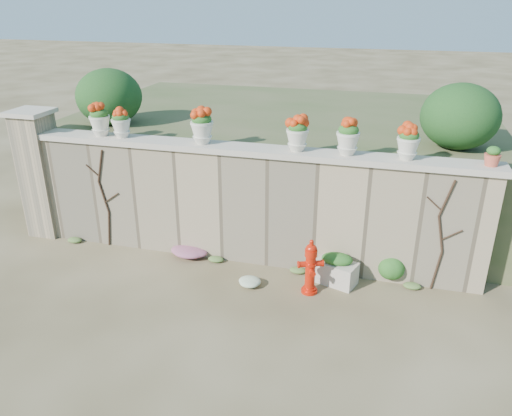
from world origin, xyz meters
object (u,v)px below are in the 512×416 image
(urn_pot_0, at_px, (100,120))
(fire_hydrant, at_px, (310,267))
(terracotta_pot, at_px, (492,157))
(planter_box, at_px, (336,269))

(urn_pot_0, bearing_deg, fire_hydrant, -11.87)
(urn_pot_0, bearing_deg, terracotta_pot, 0.00)
(fire_hydrant, distance_m, planter_box, 0.59)
(terracotta_pot, bearing_deg, planter_box, -168.20)
(urn_pot_0, relative_size, terracotta_pot, 2.00)
(planter_box, xyz_separation_m, urn_pot_0, (-4.37, 0.44, 2.13))
(urn_pot_0, bearing_deg, planter_box, -5.77)
(fire_hydrant, height_order, planter_box, fire_hydrant)
(fire_hydrant, xyz_separation_m, urn_pot_0, (-4.00, 0.84, 1.91))
(fire_hydrant, height_order, terracotta_pot, terracotta_pot)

